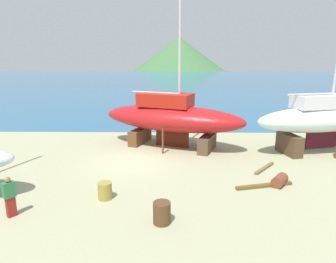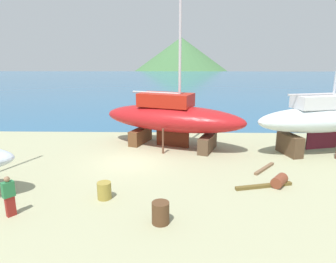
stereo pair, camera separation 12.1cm
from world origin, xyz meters
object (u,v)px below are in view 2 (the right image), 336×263
(barrel_by_slipway, at_px, (104,191))
(barrel_tipped_left, at_px, (279,181))
(sailboat_small_center, at_px, (172,117))
(worker, at_px, (9,196))
(sailboat_far_slipway, at_px, (324,119))
(barrel_ochre, at_px, (161,213))

(barrel_by_slipway, relative_size, barrel_tipped_left, 0.81)
(sailboat_small_center, xyz_separation_m, worker, (-6.26, -9.59, -1.24))
(worker, bearing_deg, barrel_tipped_left, -125.48)
(sailboat_far_slipway, relative_size, barrel_ochre, 18.85)
(sailboat_small_center, distance_m, barrel_tipped_left, 8.59)
(worker, xyz_separation_m, barrel_ochre, (5.94, -0.41, -0.44))
(sailboat_far_slipway, relative_size, barrel_by_slipway, 20.97)
(worker, relative_size, barrel_tipped_left, 1.77)
(sailboat_far_slipway, distance_m, worker, 18.26)
(sailboat_far_slipway, xyz_separation_m, barrel_by_slipway, (-12.70, -7.01, -1.86))
(sailboat_small_center, bearing_deg, barrel_ochre, -71.19)
(sailboat_small_center, relative_size, sailboat_far_slipway, 1.07)
(worker, relative_size, barrel_ochre, 1.95)
(worker, bearing_deg, sailboat_small_center, -83.56)
(sailboat_small_center, distance_m, barrel_ochre, 10.15)
(sailboat_small_center, height_order, barrel_tipped_left, sailboat_small_center)
(barrel_tipped_left, bearing_deg, worker, -165.07)
(sailboat_small_center, height_order, barrel_by_slipway, sailboat_small_center)
(sailboat_small_center, relative_size, worker, 10.35)
(barrel_tipped_left, bearing_deg, barrel_by_slipway, -169.46)
(barrel_by_slipway, bearing_deg, sailboat_small_center, 70.12)
(sailboat_small_center, xyz_separation_m, barrel_by_slipway, (-2.91, -8.04, -1.72))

